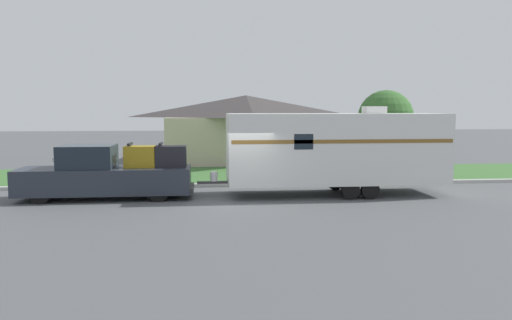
% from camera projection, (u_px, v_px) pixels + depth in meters
% --- Properties ---
extents(ground_plane, '(120.00, 120.00, 0.00)m').
position_uv_depth(ground_plane, '(239.00, 203.00, 17.95)').
color(ground_plane, '#515456').
extents(curb_strip, '(80.00, 0.30, 0.14)m').
position_uv_depth(curb_strip, '(233.00, 185.00, 21.65)').
color(curb_strip, '#ADADA8').
rests_on(curb_strip, ground_plane).
extents(lawn_strip, '(80.00, 7.00, 0.03)m').
position_uv_depth(lawn_strip, '(229.00, 175.00, 25.27)').
color(lawn_strip, '#3D6B33').
rests_on(lawn_strip, ground_plane).
extents(house_across_street, '(10.84, 8.25, 4.24)m').
position_uv_depth(house_across_street, '(246.00, 127.00, 32.76)').
color(house_across_street, beige).
rests_on(house_across_street, ground_plane).
extents(pickup_truck, '(6.43, 1.90, 2.09)m').
position_uv_depth(pickup_truck, '(107.00, 174.00, 18.65)').
color(pickup_truck, black).
rests_on(pickup_truck, ground_plane).
extents(travel_trailer, '(9.61, 2.51, 3.46)m').
position_uv_depth(travel_trailer, '(336.00, 148.00, 19.45)').
color(travel_trailer, black).
rests_on(travel_trailer, ground_plane).
extents(mailbox, '(0.48, 0.20, 1.27)m').
position_uv_depth(mailbox, '(59.00, 164.00, 21.64)').
color(mailbox, brown).
rests_on(mailbox, ground_plane).
extents(tree_in_yard, '(2.71, 2.71, 4.28)m').
position_uv_depth(tree_in_yard, '(386.00, 118.00, 24.55)').
color(tree_in_yard, brown).
rests_on(tree_in_yard, ground_plane).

